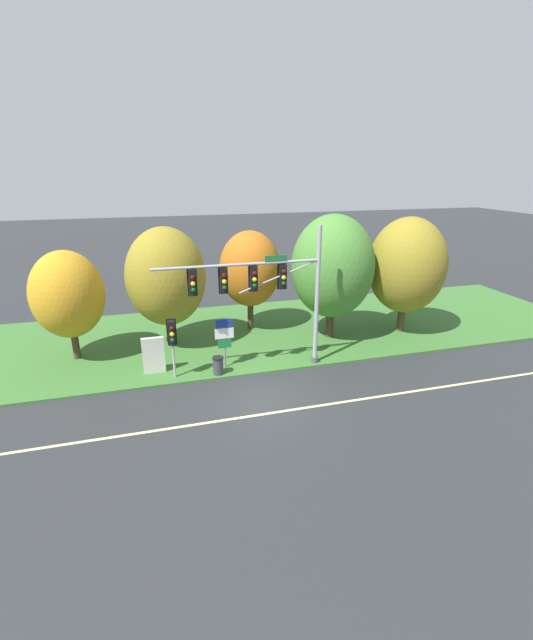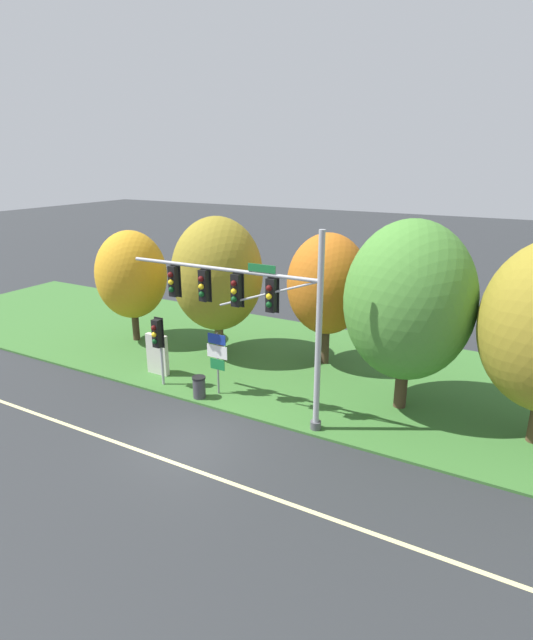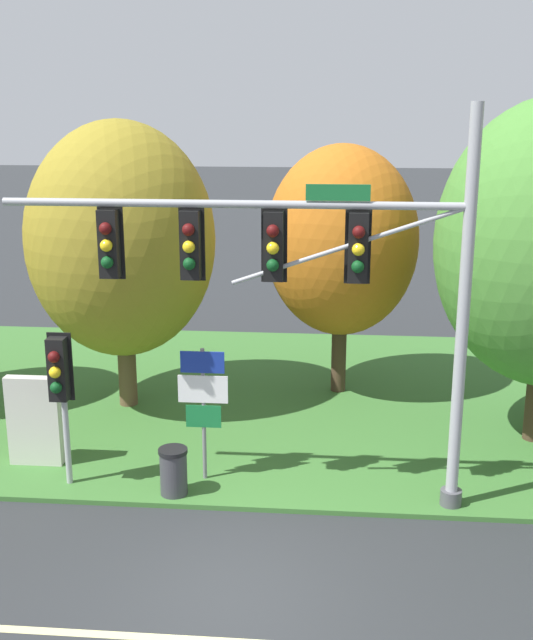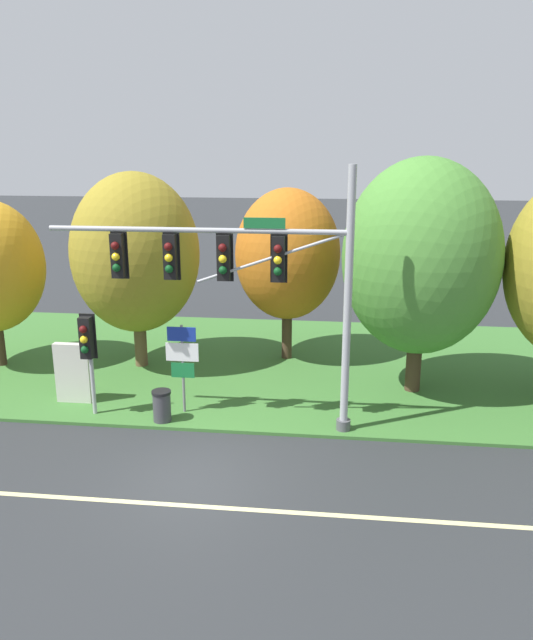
# 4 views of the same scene
# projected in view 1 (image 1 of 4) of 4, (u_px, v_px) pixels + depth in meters

# --- Properties ---
(ground_plane) EXTENTS (160.00, 160.00, 0.00)m
(ground_plane) POSITION_uv_depth(u_px,v_px,m) (260.00, 400.00, 19.52)
(ground_plane) COLOR #282B2D
(lane_stripe) EXTENTS (36.00, 0.16, 0.01)m
(lane_stripe) POSITION_uv_depth(u_px,v_px,m) (268.00, 414.00, 18.43)
(lane_stripe) COLOR beige
(lane_stripe) RESTS_ON ground
(grass_verge) EXTENTS (48.00, 11.50, 0.10)m
(grass_verge) POSITION_uv_depth(u_px,v_px,m) (227.00, 335.00, 26.98)
(grass_verge) COLOR #386B2D
(grass_verge) RESTS_ON ground
(traffic_signal_mast) EXTENTS (8.34, 0.49, 7.30)m
(traffic_signal_mast) POSITION_uv_depth(u_px,v_px,m) (266.00, 286.00, 20.90)
(traffic_signal_mast) COLOR #9EA0A5
(traffic_signal_mast) RESTS_ON grass_verge
(pedestrian_signal_near_kerb) EXTENTS (0.46, 0.55, 3.11)m
(pedestrian_signal_near_kerb) POSITION_uv_depth(u_px,v_px,m) (172.00, 336.00, 20.55)
(pedestrian_signal_near_kerb) COLOR #9EA0A5
(pedestrian_signal_near_kerb) RESTS_ON grass_verge
(route_sign_post) EXTENTS (0.98, 0.08, 2.72)m
(route_sign_post) POSITION_uv_depth(u_px,v_px,m) (224.00, 336.00, 21.92)
(route_sign_post) COLOR slate
(route_sign_post) RESTS_ON grass_verge
(tree_nearest_road) EXTENTS (3.72, 3.72, 5.97)m
(tree_nearest_road) POSITION_uv_depth(u_px,v_px,m) (68.00, 295.00, 22.35)
(tree_nearest_road) COLOR #423021
(tree_nearest_road) RESTS_ON grass_verge
(tree_left_of_mast) EXTENTS (4.45, 4.45, 6.91)m
(tree_left_of_mast) POSITION_uv_depth(u_px,v_px,m) (166.00, 277.00, 23.97)
(tree_left_of_mast) COLOR brown
(tree_left_of_mast) RESTS_ON grass_verge
(tree_behind_signpost) EXTENTS (3.79, 3.79, 6.31)m
(tree_behind_signpost) POSITION_uv_depth(u_px,v_px,m) (250.00, 269.00, 26.64)
(tree_behind_signpost) COLOR #423021
(tree_behind_signpost) RESTS_ON grass_verge
(tree_mid_verge) EXTENTS (4.88, 4.88, 7.45)m
(tree_mid_verge) POSITION_uv_depth(u_px,v_px,m) (333.00, 267.00, 25.13)
(tree_mid_verge) COLOR #423021
(tree_mid_verge) RESTS_ON grass_verge
(tree_tall_centre) EXTENTS (4.70, 4.70, 7.18)m
(tree_tall_centre) POSITION_uv_depth(u_px,v_px,m) (407.00, 266.00, 26.12)
(tree_tall_centre) COLOR #4C3823
(tree_tall_centre) RESTS_ON grass_verge
(info_kiosk) EXTENTS (1.10, 0.24, 1.90)m
(info_kiosk) POSITION_uv_depth(u_px,v_px,m) (154.00, 355.00, 21.62)
(info_kiosk) COLOR beige
(info_kiosk) RESTS_ON grass_verge
(trash_bin) EXTENTS (0.56, 0.56, 0.93)m
(trash_bin) POSITION_uv_depth(u_px,v_px,m) (218.00, 365.00, 21.60)
(trash_bin) COLOR #38383D
(trash_bin) RESTS_ON grass_verge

